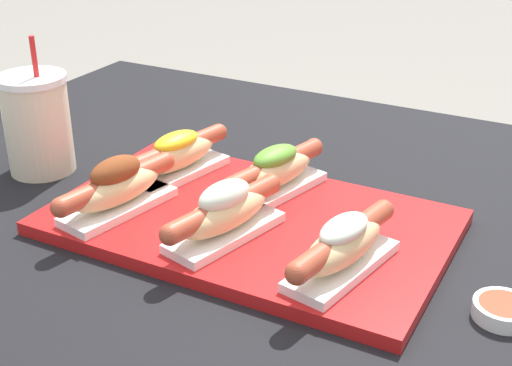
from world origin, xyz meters
The scene contains 8 objects.
serving_tray centered at (-0.02, -0.10, 0.70)m, with size 0.52×0.31×0.02m.
hot_dog_0 centered at (-0.18, -0.17, 0.74)m, with size 0.09×0.20×0.08m.
hot_dog_1 centered at (-0.02, -0.16, 0.74)m, with size 0.10×0.20×0.07m.
hot_dog_2 centered at (0.14, -0.16, 0.74)m, with size 0.09×0.20×0.07m.
hot_dog_3 centered at (-0.17, -0.04, 0.74)m, with size 0.09×0.20×0.07m.
hot_dog_4 centered at (-0.02, -0.02, 0.74)m, with size 0.10×0.20×0.07m.
sauce_bowl centered at (0.32, -0.14, 0.70)m, with size 0.07×0.07×0.02m.
drink_cup centered at (-0.39, -0.09, 0.77)m, with size 0.10×0.10×0.21m.
Camera 1 is at (0.38, -0.82, 1.16)m, focal length 50.00 mm.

